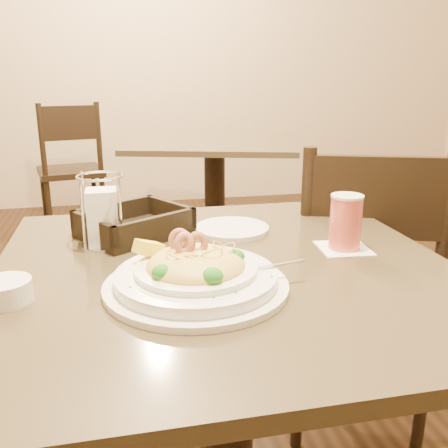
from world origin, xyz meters
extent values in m
cylinder|color=black|center=(0.00, 0.00, 0.37)|extent=(0.12, 0.12, 0.69)
cube|color=brown|center=(0.00, 0.00, 0.73)|extent=(0.90, 0.90, 0.03)
cylinder|color=black|center=(0.35, 1.90, 0.01)|extent=(0.52, 0.52, 0.03)
cylinder|color=black|center=(0.35, 1.90, 0.37)|extent=(0.12, 0.12, 0.69)
cube|color=brown|center=(0.35, 1.90, 0.73)|extent=(1.11, 1.11, 0.03)
cube|color=black|center=(0.52, 0.43, 0.45)|extent=(0.53, 0.53, 0.04)
cylinder|color=black|center=(0.75, 0.54, 0.21)|extent=(0.04, 0.04, 0.43)
cylinder|color=black|center=(0.41, 0.65, 0.21)|extent=(0.04, 0.04, 0.43)
cylinder|color=black|center=(0.63, 0.20, 0.21)|extent=(0.04, 0.04, 0.43)
cylinder|color=black|center=(0.29, 0.31, 0.21)|extent=(0.04, 0.04, 0.43)
cylinder|color=black|center=(0.63, 0.20, 0.70)|extent=(0.04, 0.04, 0.46)
cylinder|color=black|center=(0.29, 0.31, 0.70)|extent=(0.04, 0.04, 0.46)
cube|color=black|center=(0.46, 0.26, 0.80)|extent=(0.35, 0.15, 0.22)
cube|color=black|center=(-0.52, 2.70, 0.45)|extent=(0.50, 0.50, 0.04)
cylinder|color=black|center=(-0.39, 2.91, 0.21)|extent=(0.04, 0.04, 0.43)
cylinder|color=black|center=(-0.74, 2.84, 0.21)|extent=(0.04, 0.04, 0.43)
cylinder|color=black|center=(-0.31, 2.56, 0.21)|extent=(0.04, 0.04, 0.43)
cylinder|color=black|center=(-0.66, 2.48, 0.21)|extent=(0.04, 0.04, 0.43)
cylinder|color=black|center=(-0.31, 2.56, 0.70)|extent=(0.04, 0.04, 0.46)
cylinder|color=black|center=(-0.66, 2.48, 0.70)|extent=(0.04, 0.04, 0.46)
cube|color=black|center=(-0.49, 2.52, 0.80)|extent=(0.36, 0.10, 0.22)
cylinder|color=white|center=(-0.08, -0.10, 0.75)|extent=(0.33, 0.33, 0.01)
cylinder|color=white|center=(-0.08, -0.10, 0.77)|extent=(0.29, 0.29, 0.02)
cylinder|color=white|center=(-0.08, -0.10, 0.79)|extent=(0.21, 0.21, 0.01)
ellipsoid|color=#DEBB51|center=(-0.08, -0.10, 0.79)|extent=(0.17, 0.17, 0.06)
cube|color=yellow|center=(-0.15, -0.03, 0.81)|extent=(0.06, 0.05, 0.04)
cube|color=silver|center=(0.06, -0.11, 0.78)|extent=(0.12, 0.02, 0.01)
cube|color=silver|center=(0.00, -0.11, 0.79)|extent=(0.03, 0.02, 0.00)
torus|color=#DEBB51|center=(-0.10, -0.10, 0.81)|extent=(0.06, 0.06, 0.04)
torus|color=#DEBB51|center=(-0.05, -0.14, 0.81)|extent=(0.04, 0.03, 0.03)
torus|color=#DEBB51|center=(-0.11, -0.11, 0.82)|extent=(0.05, 0.06, 0.03)
torus|color=#DEBB51|center=(-0.12, -0.08, 0.80)|extent=(0.04, 0.04, 0.02)
torus|color=#DEBB51|center=(-0.09, -0.07, 0.81)|extent=(0.04, 0.04, 0.03)
torus|color=#DEBB51|center=(-0.09, -0.12, 0.82)|extent=(0.03, 0.03, 0.01)
torus|color=#DEBB51|center=(-0.07, -0.11, 0.81)|extent=(0.03, 0.03, 0.02)
torus|color=#DEBB51|center=(-0.03, -0.06, 0.80)|extent=(0.06, 0.06, 0.02)
torus|color=#DEBB51|center=(-0.05, -0.12, 0.82)|extent=(0.06, 0.05, 0.04)
torus|color=#DEBB51|center=(-0.05, -0.12, 0.80)|extent=(0.05, 0.05, 0.02)
torus|color=#DEBB51|center=(-0.08, -0.10, 0.80)|extent=(0.04, 0.04, 0.02)
torus|color=#DEBB51|center=(-0.09, -0.08, 0.81)|extent=(0.04, 0.03, 0.02)
torus|color=#DEBB51|center=(-0.02, -0.09, 0.81)|extent=(0.04, 0.05, 0.03)
torus|color=#DEBB51|center=(-0.09, -0.08, 0.81)|extent=(0.04, 0.05, 0.03)
torus|color=#DEBB51|center=(-0.03, -0.08, 0.82)|extent=(0.03, 0.04, 0.03)
torus|color=tan|center=(-0.10, -0.07, 0.83)|extent=(0.04, 0.03, 0.04)
torus|color=tan|center=(-0.09, -0.10, 0.83)|extent=(0.05, 0.03, 0.04)
torus|color=tan|center=(-0.09, -0.09, 0.83)|extent=(0.05, 0.05, 0.04)
torus|color=tan|center=(-0.07, -0.10, 0.83)|extent=(0.04, 0.02, 0.04)
ellipsoid|color=#1A5D15|center=(0.00, -0.09, 0.80)|extent=(0.03, 0.03, 0.02)
ellipsoid|color=#1A5D15|center=(-0.09, -0.03, 0.80)|extent=(0.04, 0.04, 0.03)
ellipsoid|color=#1A5D15|center=(-0.14, -0.14, 0.80)|extent=(0.03, 0.03, 0.03)
ellipsoid|color=#1A5D15|center=(-0.06, -0.17, 0.80)|extent=(0.04, 0.04, 0.03)
cube|color=#266619|center=(0.01, 0.00, 0.78)|extent=(0.00, 0.00, 0.00)
cube|color=#266619|center=(-0.19, -0.14, 0.78)|extent=(0.00, 0.00, 0.00)
cube|color=#266619|center=(-0.08, 0.03, 0.78)|extent=(0.00, 0.00, 0.00)
cube|color=#266619|center=(-0.15, -0.02, 0.78)|extent=(0.00, 0.00, 0.00)
cube|color=#266619|center=(-0.13, 0.00, 0.78)|extent=(0.00, 0.00, 0.00)
cube|color=#266619|center=(-0.01, -0.01, 0.78)|extent=(0.00, 0.00, 0.00)
cube|color=#266619|center=(-0.03, -0.20, 0.78)|extent=(0.00, 0.00, 0.00)
cube|color=#266619|center=(0.05, -0.15, 0.78)|extent=(0.00, 0.00, 0.00)
cube|color=#266619|center=(0.01, 0.00, 0.78)|extent=(0.00, 0.00, 0.00)
cube|color=#266619|center=(-0.03, 0.00, 0.78)|extent=(0.00, 0.00, 0.00)
cube|color=#266619|center=(-0.07, -0.21, 0.78)|extent=(0.00, 0.00, 0.00)
cube|color=white|center=(0.27, 0.04, 0.75)|extent=(0.11, 0.11, 0.00)
cylinder|color=#E45A50|center=(0.27, 0.04, 0.81)|extent=(0.07, 0.07, 0.11)
cylinder|color=white|center=(0.27, 0.04, 0.87)|extent=(0.07, 0.07, 0.01)
cube|color=black|center=(-0.17, 0.23, 0.76)|extent=(0.29, 0.28, 0.02)
cube|color=black|center=(-0.08, 0.29, 0.79)|extent=(0.11, 0.16, 0.05)
cube|color=black|center=(-0.26, 0.18, 0.79)|extent=(0.11, 0.16, 0.05)
cube|color=black|center=(-0.21, 0.31, 0.79)|extent=(0.20, 0.13, 0.05)
cube|color=black|center=(-0.12, 0.16, 0.79)|extent=(0.20, 0.13, 0.05)
cylinder|color=silver|center=(-0.24, 0.17, 0.75)|extent=(0.10, 0.10, 0.01)
torus|color=silver|center=(-0.24, 0.17, 0.90)|extent=(0.10, 0.10, 0.01)
cube|color=white|center=(-0.24, 0.17, 0.81)|extent=(0.07, 0.07, 0.12)
cylinder|color=silver|center=(-0.28, 0.14, 0.83)|extent=(0.01, 0.01, 0.16)
cylinder|color=silver|center=(-0.20, 0.14, 0.83)|extent=(0.01, 0.01, 0.16)
cylinder|color=silver|center=(-0.28, 0.21, 0.83)|extent=(0.01, 0.01, 0.16)
cylinder|color=silver|center=(-0.20, 0.21, 0.83)|extent=(0.01, 0.01, 0.16)
cylinder|color=white|center=(0.06, 0.22, 0.75)|extent=(0.20, 0.20, 0.01)
cylinder|color=white|center=(-0.39, -0.08, 0.77)|extent=(0.11, 0.11, 0.04)
camera|label=1|loc=(-0.20, -0.90, 1.11)|focal=40.00mm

